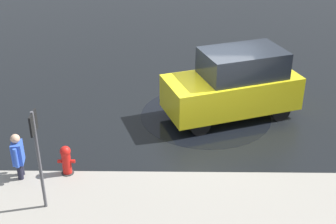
{
  "coord_description": "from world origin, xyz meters",
  "views": [
    {
      "loc": [
        1.16,
        12.11,
        6.7
      ],
      "look_at": [
        1.3,
        1.07,
        0.9
      ],
      "focal_mm": 50.0,
      "sensor_mm": 36.0,
      "label": 1
    }
  ],
  "objects": [
    {
      "name": "sign_post",
      "position": [
        3.97,
        3.95,
        1.58
      ],
      "size": [
        0.07,
        0.44,
        2.4
      ],
      "color": "#4C4C51",
      "rests_on": "ground"
    },
    {
      "name": "pedestrian",
      "position": [
        4.83,
        2.85,
        0.68
      ],
      "size": [
        0.29,
        0.56,
        1.22
      ],
      "color": "blue",
      "rests_on": "ground"
    },
    {
      "name": "moving_hatchback",
      "position": [
        -0.63,
        -0.46,
        1.03
      ],
      "size": [
        4.25,
        2.94,
        2.06
      ],
      "color": "yellow",
      "rests_on": "ground"
    },
    {
      "name": "kerb_strip",
      "position": [
        0.0,
        4.2,
        0.02
      ],
      "size": [
        24.0,
        3.2,
        0.04
      ],
      "primitive_type": "cube",
      "color": "gray",
      "rests_on": "ground"
    },
    {
      "name": "puddle_patch",
      "position": [
        0.18,
        -0.46,
        0.0
      ],
      "size": [
        3.95,
        3.95,
        0.01
      ],
      "primitive_type": "cylinder",
      "color": "black",
      "rests_on": "ground"
    },
    {
      "name": "ground_plane",
      "position": [
        0.0,
        0.0,
        0.0
      ],
      "size": [
        60.0,
        60.0,
        0.0
      ],
      "primitive_type": "plane",
      "color": "black"
    },
    {
      "name": "fire_hydrant",
      "position": [
        3.75,
        2.68,
        0.4
      ],
      "size": [
        0.42,
        0.31,
        0.8
      ],
      "color": "red",
      "rests_on": "ground"
    }
  ]
}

